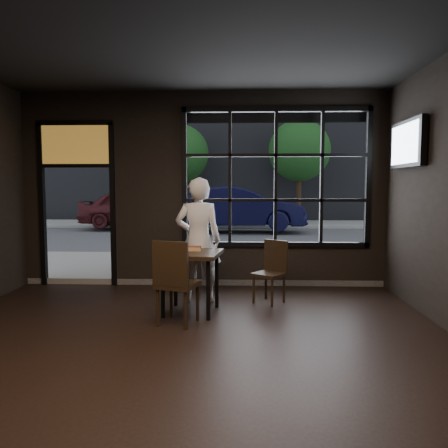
{
  "coord_description": "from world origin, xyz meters",
  "views": [
    {
      "loc": [
        0.61,
        -3.7,
        1.66
      ],
      "look_at": [
        0.4,
        2.2,
        1.15
      ],
      "focal_mm": 35.0,
      "sensor_mm": 36.0,
      "label": 1
    }
  ],
  "objects_px": {
    "man": "(198,240)",
    "navy_car": "(239,208)",
    "chair_near": "(178,282)",
    "cafe_table": "(191,282)"
  },
  "relations": [
    {
      "from": "man",
      "to": "navy_car",
      "type": "relative_size",
      "value": 0.38
    },
    {
      "from": "navy_car",
      "to": "chair_near",
      "type": "bearing_deg",
      "value": 175.06
    },
    {
      "from": "cafe_table",
      "to": "chair_near",
      "type": "bearing_deg",
      "value": -95.31
    },
    {
      "from": "chair_near",
      "to": "navy_car",
      "type": "bearing_deg",
      "value": -76.7
    },
    {
      "from": "chair_near",
      "to": "man",
      "type": "height_order",
      "value": "man"
    },
    {
      "from": "chair_near",
      "to": "navy_car",
      "type": "distance_m",
      "value": 10.52
    },
    {
      "from": "chair_near",
      "to": "navy_car",
      "type": "relative_size",
      "value": 0.22
    },
    {
      "from": "cafe_table",
      "to": "navy_car",
      "type": "distance_m",
      "value": 10.06
    },
    {
      "from": "chair_near",
      "to": "man",
      "type": "relative_size",
      "value": 0.58
    },
    {
      "from": "chair_near",
      "to": "man",
      "type": "xyz_separation_m",
      "value": [
        0.15,
        1.02,
        0.38
      ]
    }
  ]
}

